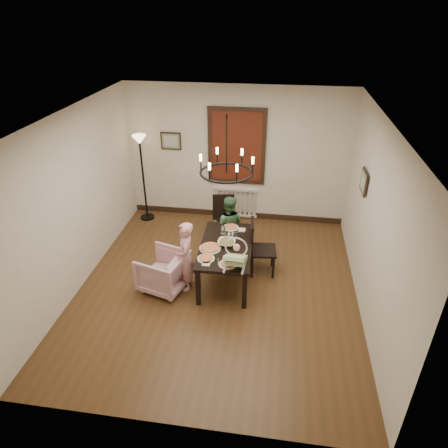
% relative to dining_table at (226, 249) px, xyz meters
% --- Properties ---
extents(room_shell, '(4.51, 5.00, 2.81)m').
position_rel_dining_table_xyz_m(room_shell, '(-0.11, 0.13, 0.79)').
color(room_shell, '#4D341A').
rests_on(room_shell, ground).
extents(dining_table, '(0.88, 1.50, 0.69)m').
position_rel_dining_table_xyz_m(dining_table, '(0.00, 0.00, 0.00)').
color(dining_table, black).
rests_on(dining_table, room_shell).
extents(chair_far, '(0.48, 0.48, 0.94)m').
position_rel_dining_table_xyz_m(chair_far, '(-0.22, 1.19, -0.14)').
color(chair_far, black).
rests_on(chair_far, room_shell).
extents(chair_right, '(0.48, 0.48, 0.99)m').
position_rel_dining_table_xyz_m(chair_right, '(0.59, 0.32, -0.11)').
color(chair_right, black).
rests_on(chair_right, room_shell).
extents(armchair, '(0.88, 0.87, 0.65)m').
position_rel_dining_table_xyz_m(armchair, '(-0.98, -0.36, -0.29)').
color(armchair, beige).
rests_on(armchair, room_shell).
extents(elderly_woman, '(0.31, 0.41, 0.99)m').
position_rel_dining_table_xyz_m(elderly_woman, '(-0.61, -0.29, -0.11)').
color(elderly_woman, pink).
rests_on(elderly_woman, room_shell).
extents(seated_man, '(0.47, 0.37, 0.96)m').
position_rel_dining_table_xyz_m(seated_man, '(-0.08, 0.83, -0.13)').
color(seated_man, '#416D44').
rests_on(seated_man, room_shell).
extents(baby_bouncer, '(0.39, 0.51, 0.32)m').
position_rel_dining_table_xyz_m(baby_bouncer, '(0.22, -0.55, 0.24)').
color(baby_bouncer, '#BEE09A').
rests_on(baby_bouncer, dining_table).
extents(salad_bowl, '(0.34, 0.34, 0.08)m').
position_rel_dining_table_xyz_m(salad_bowl, '(0.00, 0.01, 0.13)').
color(salad_bowl, white).
rests_on(salad_bowl, dining_table).
extents(pizza_platter, '(0.34, 0.34, 0.04)m').
position_rel_dining_table_xyz_m(pizza_platter, '(-0.24, -0.16, 0.10)').
color(pizza_platter, tan).
rests_on(pizza_platter, dining_table).
extents(drinking_glass, '(0.06, 0.06, 0.12)m').
position_rel_dining_table_xyz_m(drinking_glass, '(-0.01, 0.06, 0.15)').
color(drinking_glass, silver).
rests_on(drinking_glass, dining_table).
extents(window_blinds, '(1.00, 0.03, 1.40)m').
position_rel_dining_table_xyz_m(window_blinds, '(-0.11, 2.23, 0.99)').
color(window_blinds, maroon).
rests_on(window_blinds, room_shell).
extents(radiator, '(0.92, 0.12, 0.62)m').
position_rel_dining_table_xyz_m(radiator, '(-0.11, 2.25, -0.26)').
color(radiator, silver).
rests_on(radiator, room_shell).
extents(picture_back, '(0.42, 0.03, 0.36)m').
position_rel_dining_table_xyz_m(picture_back, '(-1.46, 2.24, 1.04)').
color(picture_back, black).
rests_on(picture_back, room_shell).
extents(picture_right, '(0.03, 0.42, 0.36)m').
position_rel_dining_table_xyz_m(picture_right, '(2.10, 0.67, 1.04)').
color(picture_right, black).
rests_on(picture_right, room_shell).
extents(floor_lamp, '(0.30, 0.30, 1.80)m').
position_rel_dining_table_xyz_m(floor_lamp, '(-2.01, 1.92, 0.29)').
color(floor_lamp, black).
rests_on(floor_lamp, room_shell).
extents(chandelier, '(0.80, 0.80, 0.04)m').
position_rel_dining_table_xyz_m(chandelier, '(-0.00, -0.00, 1.34)').
color(chandelier, black).
rests_on(chandelier, room_shell).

